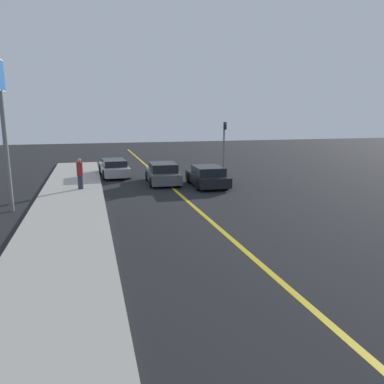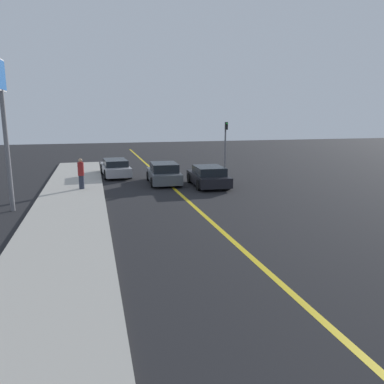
# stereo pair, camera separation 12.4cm
# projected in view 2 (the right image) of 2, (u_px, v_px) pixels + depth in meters

# --- Properties ---
(road_center_line) EXTENTS (0.20, 60.00, 0.01)m
(road_center_line) POSITION_uv_depth(u_px,v_px,m) (187.00, 200.00, 19.32)
(road_center_line) COLOR gold
(road_center_line) RESTS_ON ground_plane
(sidewalk_left) EXTENTS (3.36, 34.68, 0.12)m
(sidewalk_left) POSITION_uv_depth(u_px,v_px,m) (69.00, 209.00, 17.24)
(sidewalk_left) COLOR #ADA89E
(sidewalk_left) RESTS_ON ground_plane
(car_near_right_lane) EXTENTS (2.11, 4.14, 1.24)m
(car_near_right_lane) POSITION_uv_depth(u_px,v_px,m) (208.00, 176.00, 22.98)
(car_near_right_lane) COLOR black
(car_near_right_lane) RESTS_ON ground_plane
(car_ahead_center) EXTENTS (2.08, 4.17, 1.33)m
(car_ahead_center) POSITION_uv_depth(u_px,v_px,m) (164.00, 174.00, 23.93)
(car_ahead_center) COLOR #4C5156
(car_ahead_center) RESTS_ON ground_plane
(car_far_distant) EXTENTS (2.05, 4.70, 1.22)m
(car_far_distant) POSITION_uv_depth(u_px,v_px,m) (115.00, 168.00, 26.78)
(car_far_distant) COLOR #9E9EA3
(car_far_distant) RESTS_ON ground_plane
(pedestrian_mid_group) EXTENTS (0.35, 0.35, 1.76)m
(pedestrian_mid_group) POSITION_uv_depth(u_px,v_px,m) (81.00, 174.00, 21.49)
(pedestrian_mid_group) COLOR #282D3D
(pedestrian_mid_group) RESTS_ON sidewalk_left
(traffic_light) EXTENTS (0.18, 0.40, 3.80)m
(traffic_light) POSITION_uv_depth(u_px,v_px,m) (226.00, 142.00, 27.59)
(traffic_light) COLOR slate
(traffic_light) RESTS_ON ground_plane
(roadside_sign) EXTENTS (0.20, 1.86, 6.70)m
(roadside_sign) POSITION_uv_depth(u_px,v_px,m) (2.00, 99.00, 16.15)
(roadside_sign) COLOR slate
(roadside_sign) RESTS_ON ground_plane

